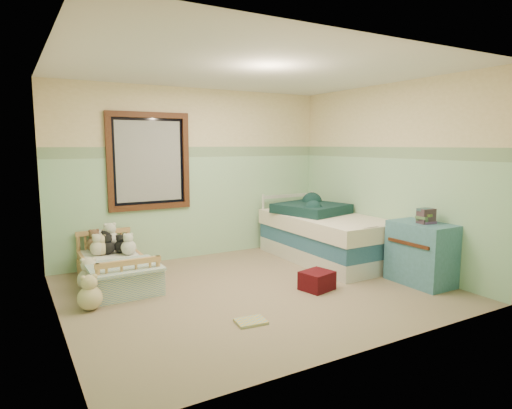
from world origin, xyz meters
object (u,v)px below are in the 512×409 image
toddler_bed_frame (116,276)px  red_pillow (317,281)px  plush_floor_cream (89,280)px  floor_book (251,322)px  twin_bed_frame (326,253)px  dresser (421,253)px  plush_floor_tan (90,298)px

toddler_bed_frame → red_pillow: size_ratio=4.07×
plush_floor_cream → floor_book: plush_floor_cream is taller
twin_bed_frame → dresser: (0.31, -1.44, 0.26)m
plush_floor_cream → floor_book: size_ratio=0.94×
plush_floor_tan → red_pillow: size_ratio=0.72×
dresser → red_pillow: 1.34m
floor_book → twin_bed_frame: bearing=41.7°
dresser → red_pillow: size_ratio=2.16×
toddler_bed_frame → dresser: dresser is taller
twin_bed_frame → floor_book: bearing=-144.9°
red_pillow → twin_bed_frame: bearing=47.0°
red_pillow → floor_book: red_pillow is taller
plush_floor_tan → floor_book: plush_floor_tan is taller
plush_floor_tan → red_pillow: (2.41, -0.65, -0.02)m
toddler_bed_frame → floor_book: (0.84, -1.88, -0.08)m
plush_floor_tan → twin_bed_frame: bearing=5.9°
toddler_bed_frame → plush_floor_cream: 0.36m
red_pillow → floor_book: bearing=-158.1°
red_pillow → plush_floor_cream: bearing=151.0°
toddler_bed_frame → plush_floor_tan: bearing=-118.9°
toddler_bed_frame → plush_floor_cream: plush_floor_cream is taller
plush_floor_cream → twin_bed_frame: (3.25, -0.28, -0.02)m
plush_floor_cream → red_pillow: bearing=-29.0°
red_pillow → dresser: bearing=-19.6°
plush_floor_cream → red_pillow: 2.64m
toddler_bed_frame → twin_bed_frame: 2.95m
toddler_bed_frame → plush_floor_cream: size_ratio=5.31×
plush_floor_cream → red_pillow: (2.31, -1.28, -0.02)m
twin_bed_frame → dresser: bearing=-78.0°
dresser → floor_book: 2.41m
dresser → red_pillow: dresser is taller
twin_bed_frame → floor_book: size_ratio=7.19×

